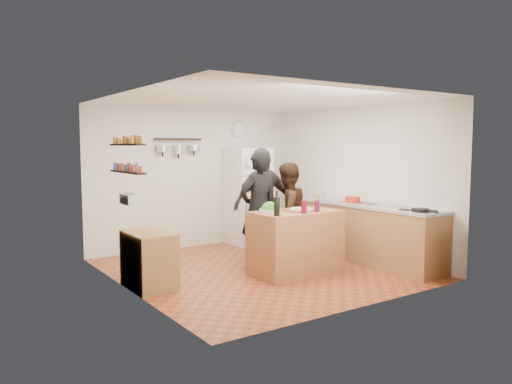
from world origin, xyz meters
TOP-DOWN VIEW (x-y plane):
  - room_shell at (0.00, 0.39)m, footprint 4.20×4.20m
  - prep_island at (0.26, -0.52)m, footprint 1.25×0.72m
  - pizza_board at (0.34, -0.54)m, footprint 0.42×0.34m
  - pizza at (0.34, -0.54)m, footprint 0.34×0.34m
  - salad_bowl at (-0.16, -0.47)m, footprint 0.29×0.29m
  - wine_bottle at (-0.24, -0.74)m, footprint 0.08×0.08m
  - wine_glass_near at (0.21, -0.76)m, footprint 0.07×0.07m
  - wine_glass_far at (0.48, -0.72)m, footprint 0.06×0.06m
  - pepper_mill at (0.71, -0.47)m, footprint 0.06×0.06m
  - salt_canister at (0.56, -0.64)m, footprint 0.08×0.08m
  - person_left at (0.01, 0.05)m, footprint 0.67×0.46m
  - person_center at (0.52, 0.02)m, footprint 0.86×0.72m
  - person_back at (0.41, 0.49)m, footprint 1.08×0.48m
  - counter_run at (1.70, -0.55)m, footprint 0.63×2.63m
  - stove_top at (1.70, -1.50)m, footprint 0.60×0.62m
  - skillet at (1.60, -1.62)m, footprint 0.25×0.25m
  - sink at (1.70, 0.30)m, footprint 0.50×0.80m
  - cutting_board at (1.70, -0.49)m, footprint 0.30×0.40m
  - red_bowl at (1.65, -0.26)m, footprint 0.24×0.24m
  - fridge at (0.95, 1.75)m, footprint 0.70×0.68m
  - wall_clock at (0.95, 2.08)m, footprint 0.30×0.03m
  - spice_shelf_lower at (-1.93, 0.20)m, footprint 0.12×1.00m
  - spice_shelf_upper at (-1.93, 0.20)m, footprint 0.12×1.00m
  - produce_basket at (-1.90, 0.20)m, footprint 0.18×0.35m
  - side_table at (-1.74, 0.01)m, footprint 0.50×0.80m
  - pot_rack at (-0.35, 2.00)m, footprint 0.90×0.04m

SIDE VIEW (x-z plane):
  - side_table at x=-1.74m, z-range 0.00..0.73m
  - counter_run at x=1.70m, z-range 0.00..0.90m
  - prep_island at x=0.26m, z-range 0.00..0.91m
  - person_center at x=0.52m, z-range 0.00..1.58m
  - person_left at x=0.01m, z-range 0.00..1.78m
  - fridge at x=0.95m, z-range 0.00..1.80m
  - person_back at x=0.41m, z-range 0.00..1.81m
  - stove_top at x=1.70m, z-range 0.90..0.92m
  - cutting_board at x=1.70m, z-range 0.90..0.92m
  - sink at x=1.70m, z-range 0.90..0.93m
  - pizza_board at x=0.34m, z-range 0.91..0.93m
  - salad_bowl at x=-0.16m, z-range 0.91..0.97m
  - pizza at x=0.34m, z-range 0.93..0.95m
  - skillet at x=1.60m, z-range 0.92..0.97m
  - red_bowl at x=1.65m, z-range 0.92..1.02m
  - salt_canister at x=0.56m, z-range 0.91..1.03m
  - wine_glass_far at x=0.48m, z-range 0.91..1.07m
  - pepper_mill at x=0.71m, z-range 0.91..1.09m
  - wine_glass_near at x=0.21m, z-range 0.91..1.09m
  - wine_bottle at x=-0.24m, z-range 0.91..1.15m
  - produce_basket at x=-1.90m, z-range 1.08..1.22m
  - room_shell at x=0.00m, z-range -0.85..3.35m
  - spice_shelf_lower at x=-1.93m, z-range 1.49..1.51m
  - spice_shelf_upper at x=-1.93m, z-range 1.84..1.86m
  - pot_rack at x=-0.35m, z-range 1.93..1.97m
  - wall_clock at x=0.95m, z-range 2.00..2.30m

